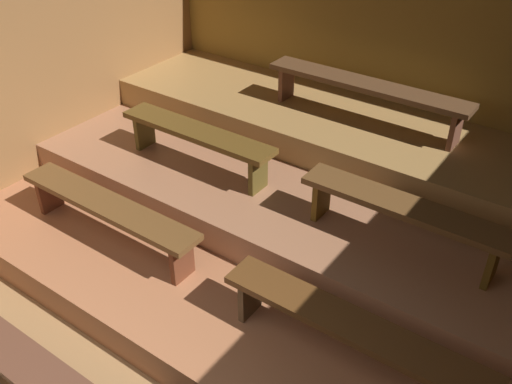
# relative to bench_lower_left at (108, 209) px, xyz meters

# --- Properties ---
(ground) EXTENTS (6.19, 5.57, 0.08)m
(ground) POSITION_rel_bench_lower_left_xyz_m (1.17, 0.50, -0.67)
(ground) COLOR #9F7448
(wall_back) EXTENTS (6.19, 0.06, 2.66)m
(wall_back) POSITION_rel_bench_lower_left_xyz_m (1.17, 2.91, 0.70)
(wall_back) COLOR olive
(wall_back) RESTS_ON ground
(wall_left) EXTENTS (0.06, 5.57, 2.66)m
(wall_left) POSITION_rel_bench_lower_left_xyz_m (-1.55, 0.50, 0.70)
(wall_left) COLOR brown
(wall_left) RESTS_ON ground
(platform_lower) EXTENTS (5.39, 3.61, 0.30)m
(platform_lower) POSITION_rel_bench_lower_left_xyz_m (1.17, 1.08, -0.48)
(platform_lower) COLOR #A86742
(platform_lower) RESTS_ON ground
(platform_middle) EXTENTS (5.39, 2.50, 0.30)m
(platform_middle) POSITION_rel_bench_lower_left_xyz_m (1.17, 1.63, -0.19)
(platform_middle) COLOR #9F6A49
(platform_middle) RESTS_ON platform_lower
(platform_upper) EXTENTS (5.39, 1.28, 0.30)m
(platform_upper) POSITION_rel_bench_lower_left_xyz_m (1.17, 2.24, 0.11)
(platform_upper) COLOR #A27842
(platform_upper) RESTS_ON platform_middle
(bench_lower_left) EXTENTS (1.91, 0.30, 0.41)m
(bench_lower_left) POSITION_rel_bench_lower_left_xyz_m (0.00, 0.00, 0.00)
(bench_lower_left) COLOR brown
(bench_lower_left) RESTS_ON platform_lower
(bench_lower_right) EXTENTS (1.91, 0.30, 0.41)m
(bench_lower_right) POSITION_rel_bench_lower_left_xyz_m (2.34, 0.00, 0.00)
(bench_lower_right) COLOR #593518
(bench_lower_right) RESTS_ON platform_lower
(bench_middle_left) EXTENTS (1.66, 0.30, 0.41)m
(bench_middle_left) POSITION_rel_bench_lower_left_xyz_m (0.14, 1.04, 0.29)
(bench_middle_left) COLOR brown
(bench_middle_left) RESTS_ON platform_middle
(bench_middle_right) EXTENTS (1.66, 0.30, 0.41)m
(bench_middle_right) POSITION_rel_bench_lower_left_xyz_m (2.21, 1.04, 0.29)
(bench_middle_right) COLOR brown
(bench_middle_right) RESTS_ON platform_middle
(bench_upper_center) EXTENTS (2.07, 0.30, 0.41)m
(bench_upper_center) POSITION_rel_bench_lower_left_xyz_m (1.23, 2.31, 0.60)
(bench_upper_center) COLOR brown
(bench_upper_center) RESTS_ON platform_upper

